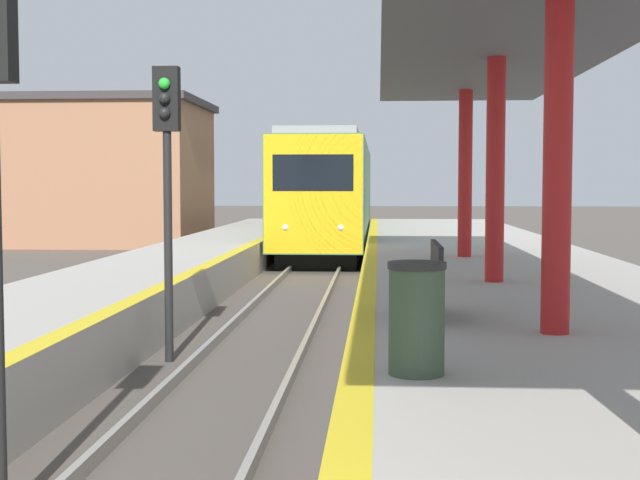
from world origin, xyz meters
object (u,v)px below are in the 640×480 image
object	(u,v)px
signal_mid	(167,156)
bench	(426,278)
trash_bin	(417,318)
train	(331,194)

from	to	relation	value
signal_mid	bench	distance (m)	4.13
trash_bin	bench	world-z (taller)	trash_bin
train	bench	world-z (taller)	train
train	trash_bin	distance (m)	26.92
bench	signal_mid	bearing A→B (deg)	158.99
signal_mid	trash_bin	xyz separation A→B (m)	(3.31, -4.73, -1.55)
signal_mid	bench	world-z (taller)	signal_mid
train	trash_bin	bearing A→B (deg)	-85.39
signal_mid	trash_bin	bearing A→B (deg)	-55.03
train	bench	size ratio (longest dim) A/B	12.46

